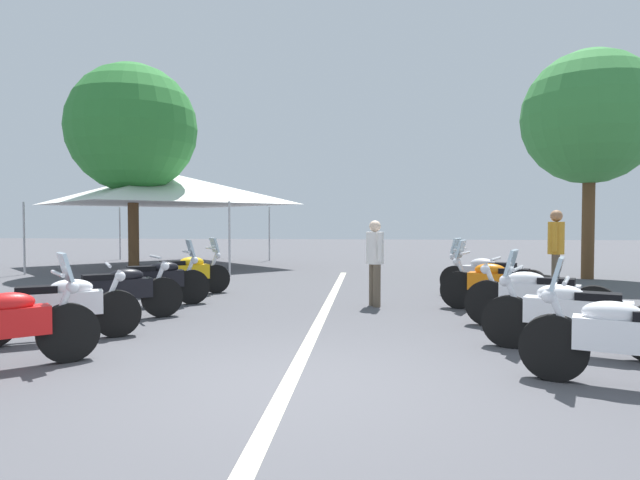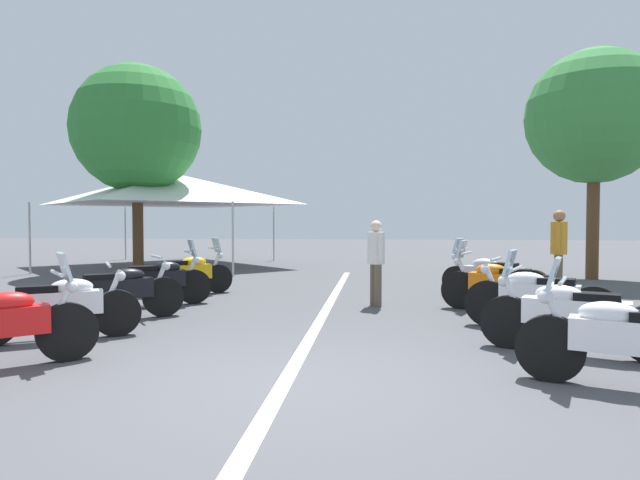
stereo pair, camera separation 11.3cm
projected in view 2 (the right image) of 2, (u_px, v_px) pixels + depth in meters
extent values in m
plane|color=#4C4C51|center=(282.00, 387.00, 5.12)|extent=(80.00, 80.00, 0.00)
cube|color=beige|center=(322.00, 316.00, 8.89)|extent=(14.84, 0.16, 0.01)
cylinder|color=black|center=(67.00, 332.00, 6.06)|extent=(0.53, 0.58, 0.65)
ellipsoid|color=red|center=(7.00, 302.00, 5.72)|extent=(0.54, 0.56, 0.22)
cylinder|color=silver|center=(61.00, 305.00, 6.01)|extent=(0.24, 0.27, 0.58)
cylinder|color=silver|center=(57.00, 273.00, 5.98)|extent=(0.50, 0.43, 0.04)
sphere|color=silver|center=(72.00, 287.00, 6.07)|extent=(0.14, 0.14, 0.14)
cube|color=silver|center=(64.00, 267.00, 6.02)|extent=(0.35, 0.33, 0.32)
cylinder|color=black|center=(117.00, 313.00, 7.36)|extent=(0.44, 0.61, 0.63)
cube|color=white|center=(57.00, 303.00, 7.04)|extent=(0.81, 1.10, 0.30)
ellipsoid|color=white|center=(72.00, 287.00, 7.11)|extent=(0.49, 0.58, 0.22)
cube|color=black|center=(37.00, 290.00, 6.95)|extent=(0.47, 0.55, 0.12)
cylinder|color=silver|center=(112.00, 291.00, 7.32)|extent=(0.21, 0.28, 0.58)
cylinder|color=silver|center=(108.00, 265.00, 7.29)|extent=(0.55, 0.35, 0.04)
sphere|color=silver|center=(120.00, 276.00, 7.36)|extent=(0.14, 0.14, 0.14)
cylinder|color=silver|center=(20.00, 324.00, 7.03)|extent=(0.35, 0.51, 0.08)
cylinder|color=black|center=(163.00, 297.00, 8.85)|extent=(0.49, 0.60, 0.65)
cylinder|color=black|center=(64.00, 304.00, 8.11)|extent=(0.49, 0.60, 0.65)
cube|color=black|center=(116.00, 289.00, 8.48)|extent=(0.88, 1.06, 0.30)
ellipsoid|color=black|center=(128.00, 275.00, 8.56)|extent=(0.52, 0.57, 0.22)
cube|color=black|center=(100.00, 278.00, 8.36)|extent=(0.49, 0.54, 0.12)
cylinder|color=silver|center=(159.00, 279.00, 8.81)|extent=(0.23, 0.28, 0.58)
cylinder|color=silver|center=(156.00, 257.00, 8.78)|extent=(0.52, 0.40, 0.04)
sphere|color=silver|center=(166.00, 266.00, 8.86)|extent=(0.14, 0.14, 0.14)
cylinder|color=silver|center=(84.00, 307.00, 8.42)|extent=(0.39, 0.49, 0.08)
cylinder|color=black|center=(194.00, 287.00, 10.22)|extent=(0.44, 0.63, 0.64)
cylinder|color=black|center=(116.00, 290.00, 9.67)|extent=(0.44, 0.63, 0.64)
cube|color=black|center=(156.00, 279.00, 9.94)|extent=(0.76, 1.04, 0.30)
ellipsoid|color=black|center=(166.00, 267.00, 10.00)|extent=(0.48, 0.58, 0.22)
cube|color=black|center=(143.00, 269.00, 9.84)|extent=(0.46, 0.55, 0.12)
cylinder|color=silver|center=(190.00, 271.00, 10.18)|extent=(0.20, 0.29, 0.58)
cylinder|color=silver|center=(188.00, 252.00, 10.15)|extent=(0.56, 0.34, 0.04)
sphere|color=silver|center=(196.00, 260.00, 10.22)|extent=(0.14, 0.14, 0.14)
cylinder|color=silver|center=(132.00, 294.00, 9.94)|extent=(0.34, 0.52, 0.08)
cube|color=silver|center=(192.00, 248.00, 10.18)|extent=(0.37, 0.28, 0.32)
cylinder|color=black|center=(218.00, 279.00, 11.75)|extent=(0.46, 0.58, 0.61)
cylinder|color=black|center=(152.00, 282.00, 11.08)|extent=(0.46, 0.58, 0.61)
cube|color=#EAB214|center=(186.00, 272.00, 11.41)|extent=(0.83, 1.03, 0.30)
ellipsoid|color=#EAB214|center=(194.00, 262.00, 11.49)|extent=(0.51, 0.58, 0.22)
cube|color=black|center=(175.00, 264.00, 11.30)|extent=(0.49, 0.54, 0.12)
cylinder|color=silver|center=(215.00, 265.00, 11.71)|extent=(0.22, 0.28, 0.58)
cylinder|color=silver|center=(213.00, 248.00, 11.68)|extent=(0.53, 0.39, 0.04)
sphere|color=silver|center=(220.00, 256.00, 11.76)|extent=(0.14, 0.14, 0.14)
cylinder|color=silver|center=(163.00, 285.00, 11.38)|extent=(0.38, 0.50, 0.08)
cube|color=silver|center=(217.00, 245.00, 11.72)|extent=(0.37, 0.30, 0.32)
cylinder|color=black|center=(550.00, 348.00, 5.29)|extent=(0.37, 0.65, 0.65)
cube|color=white|center=(631.00, 337.00, 4.97)|extent=(0.65, 1.06, 0.30)
ellipsoid|color=white|center=(609.00, 313.00, 5.05)|extent=(0.44, 0.58, 0.22)
cylinder|color=silver|center=(557.00, 318.00, 5.26)|extent=(0.17, 0.29, 0.58)
cylinder|color=silver|center=(563.00, 281.00, 5.22)|extent=(0.59, 0.27, 0.04)
sphere|color=silver|center=(545.00, 297.00, 5.30)|extent=(0.14, 0.14, 0.14)
cube|color=silver|center=(554.00, 273.00, 5.26)|extent=(0.38, 0.25, 0.32)
cylinder|color=black|center=(507.00, 322.00, 6.68)|extent=(0.39, 0.64, 0.64)
cube|color=white|center=(575.00, 312.00, 6.30)|extent=(0.72, 1.17, 0.30)
ellipsoid|color=white|center=(559.00, 294.00, 6.38)|extent=(0.45, 0.58, 0.22)
cube|color=black|center=(597.00, 298.00, 6.18)|extent=(0.43, 0.54, 0.12)
cylinder|color=silver|center=(513.00, 298.00, 6.64)|extent=(0.18, 0.29, 0.58)
cylinder|color=silver|center=(517.00, 269.00, 6.61)|extent=(0.58, 0.29, 0.04)
sphere|color=silver|center=(504.00, 281.00, 6.69)|extent=(0.14, 0.14, 0.14)
cylinder|color=silver|center=(620.00, 344.00, 5.93)|extent=(0.30, 0.54, 0.08)
cube|color=silver|center=(510.00, 263.00, 6.65)|extent=(0.38, 0.26, 0.32)
cylinder|color=black|center=(488.00, 303.00, 8.05)|extent=(0.40, 0.68, 0.68)
cylinder|color=black|center=(595.00, 311.00, 7.36)|extent=(0.40, 0.68, 0.68)
cube|color=white|center=(539.00, 294.00, 7.70)|extent=(0.68, 1.09, 0.30)
ellipsoid|color=white|center=(526.00, 280.00, 7.78)|extent=(0.45, 0.58, 0.22)
cube|color=black|center=(556.00, 282.00, 7.58)|extent=(0.43, 0.54, 0.12)
cylinder|color=silver|center=(493.00, 283.00, 8.01)|extent=(0.18, 0.29, 0.58)
cylinder|color=silver|center=(496.00, 259.00, 7.98)|extent=(0.58, 0.28, 0.04)
sphere|color=silver|center=(485.00, 269.00, 8.06)|extent=(0.14, 0.14, 0.14)
cylinder|color=silver|center=(571.00, 319.00, 7.35)|extent=(0.29, 0.54, 0.08)
cylinder|color=black|center=(460.00, 290.00, 9.63)|extent=(0.39, 0.67, 0.66)
cylinder|color=black|center=(546.00, 295.00, 8.93)|extent=(0.39, 0.67, 0.66)
cube|color=orange|center=(502.00, 282.00, 9.27)|extent=(0.69, 1.10, 0.30)
ellipsoid|color=orange|center=(491.00, 270.00, 9.36)|extent=(0.45, 0.58, 0.22)
cube|color=black|center=(516.00, 272.00, 9.16)|extent=(0.43, 0.54, 0.12)
cylinder|color=silver|center=(464.00, 273.00, 9.59)|extent=(0.18, 0.29, 0.58)
cylinder|color=silver|center=(466.00, 253.00, 9.56)|extent=(0.58, 0.28, 0.04)
sphere|color=silver|center=(458.00, 262.00, 9.63)|extent=(0.14, 0.14, 0.14)
cylinder|color=silver|center=(526.00, 302.00, 8.92)|extent=(0.29, 0.54, 0.08)
cube|color=silver|center=(462.00, 249.00, 9.59)|extent=(0.38, 0.25, 0.32)
cylinder|color=black|center=(457.00, 281.00, 11.31)|extent=(0.45, 0.60, 0.62)
cylinder|color=black|center=(533.00, 286.00, 10.37)|extent=(0.45, 0.60, 0.62)
cube|color=silver|center=(494.00, 274.00, 10.84)|extent=(0.85, 1.14, 0.30)
ellipsoid|color=silver|center=(485.00, 264.00, 10.94)|extent=(0.49, 0.58, 0.22)
cube|color=black|center=(505.00, 266.00, 10.69)|extent=(0.47, 0.55, 0.12)
cylinder|color=silver|center=(460.00, 267.00, 11.27)|extent=(0.21, 0.28, 0.58)
cylinder|color=silver|center=(462.00, 249.00, 11.23)|extent=(0.55, 0.36, 0.04)
sphere|color=silver|center=(455.00, 257.00, 11.33)|extent=(0.14, 0.14, 0.14)
cylinder|color=silver|center=(514.00, 291.00, 10.42)|extent=(0.36, 0.51, 0.08)
cube|color=silver|center=(458.00, 246.00, 11.27)|extent=(0.37, 0.29, 0.32)
cylinder|color=brown|center=(378.00, 286.00, 9.82)|extent=(0.14, 0.14, 0.77)
cylinder|color=brown|center=(374.00, 285.00, 9.99)|extent=(0.14, 0.14, 0.77)
cylinder|color=silver|center=(376.00, 248.00, 9.88)|extent=(0.32, 0.32, 0.58)
cylinder|color=silver|center=(381.00, 247.00, 9.67)|extent=(0.09, 0.09, 0.52)
cylinder|color=silver|center=(371.00, 246.00, 10.09)|extent=(0.09, 0.09, 0.52)
sphere|color=beige|center=(376.00, 226.00, 9.87)|extent=(0.21, 0.21, 0.21)
cylinder|color=brown|center=(559.00, 276.00, 11.11)|extent=(0.14, 0.14, 0.88)
cylinder|color=brown|center=(558.00, 276.00, 10.95)|extent=(0.14, 0.14, 0.88)
cylinder|color=orange|center=(559.00, 238.00, 11.00)|extent=(0.32, 0.32, 0.66)
cylinder|color=orange|center=(560.00, 236.00, 11.19)|extent=(0.09, 0.09, 0.59)
cylinder|color=orange|center=(558.00, 237.00, 10.81)|extent=(0.09, 0.09, 0.59)
sphere|color=#9E704C|center=(559.00, 216.00, 10.98)|extent=(0.24, 0.24, 0.24)
cylinder|color=brown|center=(138.00, 223.00, 16.54)|extent=(0.32, 0.32, 2.98)
sphere|color=#2D7A33|center=(137.00, 129.00, 16.44)|extent=(3.85, 3.85, 3.85)
cylinder|color=brown|center=(593.00, 222.00, 14.46)|extent=(0.32, 0.32, 3.07)
sphere|color=#38843D|center=(595.00, 117.00, 14.36)|extent=(3.53, 3.53, 3.53)
pyramid|color=white|center=(169.00, 188.00, 18.45)|extent=(6.72, 6.72, 1.10)
cylinder|color=#B2B2B7|center=(125.00, 233.00, 21.83)|extent=(0.06, 0.06, 2.10)
cylinder|color=#B2B2B7|center=(274.00, 234.00, 21.20)|extent=(0.06, 0.06, 2.10)
cylinder|color=#B2B2B7|center=(30.00, 238.00, 15.82)|extent=(0.06, 0.06, 2.10)
cylinder|color=#B2B2B7|center=(233.00, 239.00, 15.19)|extent=(0.06, 0.06, 2.10)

